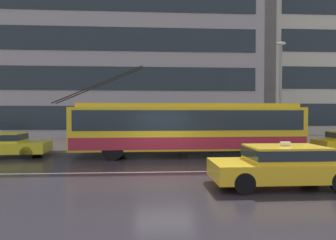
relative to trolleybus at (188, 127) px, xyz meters
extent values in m
plane|color=#262229|center=(-1.39, -2.94, -1.54)|extent=(160.00, 160.00, 0.00)
cube|color=gray|center=(-1.39, 6.60, -1.47)|extent=(80.00, 10.00, 0.14)
cube|color=silver|center=(-1.39, -4.14, -1.54)|extent=(72.00, 0.14, 0.01)
cube|color=yellow|center=(-0.02, 0.00, -0.04)|extent=(11.95, 2.69, 2.17)
cube|color=yellow|center=(-0.02, 0.00, 1.14)|extent=(11.23, 2.43, 0.20)
cube|color=#1E2833|center=(-0.02, 0.00, 0.39)|extent=(11.47, 2.72, 1.00)
cube|color=#A42337|center=(-0.02, 0.00, -0.73)|extent=(11.83, 2.72, 0.61)
cube|color=#1E2833|center=(5.89, 0.09, 0.39)|extent=(0.15, 2.21, 1.08)
cube|color=black|center=(5.74, 0.09, 0.94)|extent=(0.19, 1.91, 0.28)
cylinder|color=black|center=(-4.67, 0.28, 2.20)|extent=(4.56, 0.13, 1.97)
cylinder|color=black|center=(-4.66, -0.42, 2.20)|extent=(4.56, 0.13, 1.97)
cylinder|color=black|center=(4.01, 1.17, -1.02)|extent=(1.04, 0.32, 1.04)
cylinder|color=black|center=(4.05, -1.04, -1.02)|extent=(1.04, 0.32, 1.04)
cylinder|color=black|center=(-3.85, 1.05, -1.02)|extent=(1.04, 0.32, 1.04)
cylinder|color=black|center=(-3.81, -1.16, -1.02)|extent=(1.04, 0.32, 1.04)
cube|color=yellow|center=(2.05, -6.53, -1.03)|extent=(4.29, 1.84, 0.55)
cube|color=yellow|center=(2.22, -6.53, -0.52)|extent=(2.32, 1.58, 0.48)
cube|color=#1E2833|center=(2.22, -6.53, -0.49)|extent=(2.36, 1.60, 0.31)
cube|color=silver|center=(2.22, -6.53, -0.21)|extent=(0.28, 0.16, 0.12)
cylinder|color=black|center=(0.64, -7.35, -1.23)|extent=(0.62, 0.20, 0.62)
cylinder|color=black|center=(0.63, -5.72, -1.23)|extent=(0.62, 0.20, 0.62)
cylinder|color=black|center=(3.46, -5.71, -1.23)|extent=(0.62, 0.20, 0.62)
cube|color=yellow|center=(-9.73, 0.19, -1.03)|extent=(4.79, 2.08, 0.55)
cylinder|color=black|center=(-8.22, 1.09, -1.23)|extent=(0.63, 0.23, 0.62)
cylinder|color=black|center=(-8.13, -0.53, -1.23)|extent=(0.63, 0.23, 0.62)
cylinder|color=black|center=(8.14, 1.02, -1.23)|extent=(0.62, 0.21, 0.62)
cylinder|color=gray|center=(1.20, 2.76, -0.20)|extent=(0.08, 0.08, 2.39)
cylinder|color=gray|center=(-2.71, 2.76, -0.20)|extent=(0.08, 0.08, 2.39)
cylinder|color=gray|center=(1.20, 4.32, -0.20)|extent=(0.08, 0.08, 2.39)
cylinder|color=gray|center=(-2.71, 4.32, -0.20)|extent=(0.08, 0.08, 2.39)
cube|color=#99ADB2|center=(-0.75, 4.32, -0.16)|extent=(3.71, 0.04, 1.92)
cube|color=#B2B2B7|center=(-0.75, 3.54, 1.03)|extent=(4.21, 1.87, 0.08)
cube|color=brown|center=(-0.75, 3.93, -0.95)|extent=(2.74, 0.36, 0.08)
cylinder|color=#22254E|center=(0.04, 3.90, -1.01)|extent=(0.14, 0.14, 0.79)
cylinder|color=#22254E|center=(0.00, 4.05, -1.01)|extent=(0.14, 0.14, 0.79)
cylinder|color=#45392C|center=(0.02, 3.98, -0.31)|extent=(0.44, 0.44, 0.60)
sphere|color=#DD8A88|center=(0.02, 3.98, 0.11)|extent=(0.23, 0.23, 0.23)
cone|color=black|center=(0.05, 3.86, 0.40)|extent=(1.59, 1.59, 0.31)
cylinder|color=#333333|center=(0.05, 3.86, -0.14)|extent=(0.02, 0.02, 0.78)
cylinder|color=brown|center=(0.40, 2.92, -0.97)|extent=(0.14, 0.14, 0.86)
cylinder|color=brown|center=(0.31, 2.79, -0.97)|extent=(0.14, 0.14, 0.86)
cylinder|color=navy|center=(0.36, 2.86, -0.24)|extent=(0.50, 0.50, 0.61)
sphere|color=#DEAC61|center=(0.36, 2.86, 0.18)|extent=(0.22, 0.22, 0.22)
cone|color=#D4306C|center=(0.29, 2.75, 0.46)|extent=(1.37, 1.37, 0.28)
cylinder|color=#333333|center=(0.29, 2.75, -0.06)|extent=(0.02, 0.02, 0.76)
cylinder|color=gray|center=(6.27, 2.66, 1.81)|extent=(0.16, 0.16, 6.42)
ellipsoid|color=silver|center=(6.27, 2.66, 5.14)|extent=(0.60, 0.32, 0.24)
cube|color=#948F9B|center=(-5.44, 15.71, 10.37)|extent=(27.29, 11.07, 23.82)
cube|color=#1E2833|center=(-5.44, 10.15, 0.33)|extent=(25.65, 0.06, 2.04)
cube|color=#1E2833|center=(-5.44, 10.15, 3.73)|extent=(25.65, 0.06, 2.04)
cube|color=#1E2833|center=(-5.44, 10.15, 7.14)|extent=(25.65, 0.06, 2.04)
cube|color=#B9B8AA|center=(19.99, 19.01, 13.76)|extent=(18.11, 10.26, 30.60)
camera|label=1|loc=(-2.03, -15.40, 0.76)|focal=31.22mm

